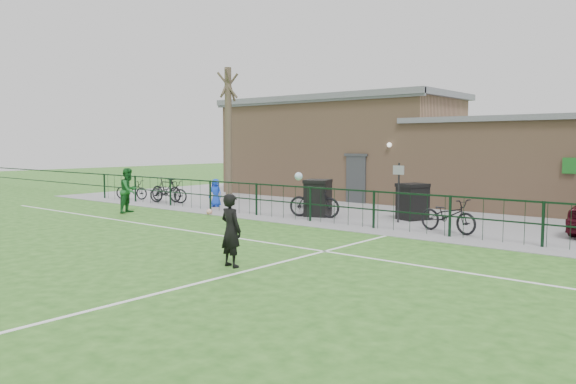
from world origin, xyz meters
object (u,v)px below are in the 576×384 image
Objects in this scene: bicycle_d at (314,201)px; bicycle_e at (448,215)px; bare_tree at (228,136)px; spectator_child at (216,193)px; bicycle_b at (166,190)px; wheelie_bin_right at (412,203)px; ball_ground at (209,212)px; wheelie_bin_left at (318,199)px; sign_post at (399,193)px; outfield_player at (129,190)px; bicycle_a at (132,190)px; bicycle_c at (168,192)px.

bicycle_d reaches higher than bicycle_e.
bare_tree reaches higher than spectator_child.
bicycle_b is 3.18m from spectator_child.
wheelie_bin_right is 2.84m from bicycle_e.
spectator_child reaches higher than ball_ground.
sign_post is (3.08, 0.37, 0.38)m from wheelie_bin_left.
sign_post is 10.20m from outfield_player.
bicycle_d is at bearing -83.87° from outfield_player.
outfield_player is (4.20, -3.04, 0.39)m from bicycle_a.
bicycle_a is at bearing 102.94° from bicycle_e.
bicycle_e is (11.15, -1.83, -2.47)m from bare_tree.
sign_post is 13.59m from bicycle_a.
bicycle_e is at bearing -23.46° from sign_post.
bare_tree is 27.20× the size of ball_ground.
wheelie_bin_right is at bearing 60.87° from bicycle_e.
bicycle_c is at bearing -135.48° from bare_tree.
spectator_child is (0.83, -1.59, -2.39)m from bare_tree.
sign_post is at bearing -104.10° from bicycle_c.
outfield_player is at bearing -145.69° from bicycle_a.
sign_post is 1.08× the size of bicycle_b.
wheelie_bin_left is 5.09m from spectator_child.
bicycle_d is at bearing -95.48° from bicycle_b.
bicycle_a is at bearing -149.61° from wheelie_bin_right.
sign_post is (-0.04, -0.94, 0.41)m from wheelie_bin_right.
spectator_child is 0.68× the size of outfield_player.
bicycle_b reaches higher than bicycle_a.
spectator_child is at bearing -40.55° from outfield_player.
bare_tree reaches higher than bicycle_c.
bare_tree reaches higher than sign_post.
wheelie_bin_left is 5.64× the size of ball_ground.
bicycle_b is at bearing -176.14° from sign_post.
bicycle_b is at bearing 101.68° from bicycle_e.
bicycle_c is at bearing -174.84° from sign_post.
spectator_child is 2.52m from ball_ground.
wheelie_bin_right is 3.44m from bicycle_d.
bicycle_b is (-2.35, -1.66, -2.42)m from bare_tree.
bicycle_d is (6.03, -1.66, -2.40)m from bare_tree.
bicycle_d reaches higher than bicycle_a.
bare_tree is 5.12× the size of spectator_child.
bicycle_c is at bearing -148.10° from wheelie_bin_right.
bicycle_e is 1.13× the size of outfield_player.
wheelie_bin_right is at bearing 2.69° from wheelie_bin_left.
wheelie_bin_left is 1.06× the size of wheelie_bin_right.
ball_ground is (4.81, -1.78, -0.47)m from bicycle_b.
bicycle_d is (8.38, 0.01, 0.02)m from bicycle_b.
ball_ground is (-6.52, -2.55, -0.91)m from sign_post.
bicycle_d is 0.98× the size of bicycle_e.
ball_ground is (2.81, 1.57, -0.75)m from outfield_player.
wheelie_bin_right is (9.03, 0.05, -2.39)m from bare_tree.
wheelie_bin_left is 0.41m from bicycle_d.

